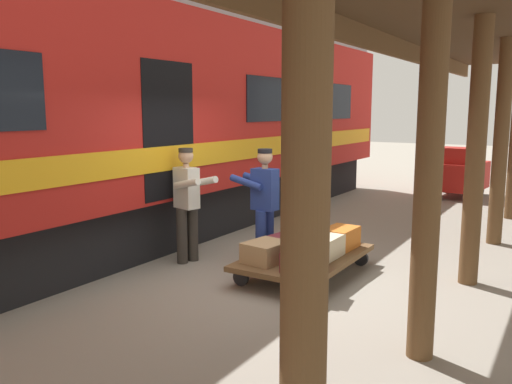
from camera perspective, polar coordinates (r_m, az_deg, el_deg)
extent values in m
plane|color=gray|center=(7.12, 1.97, -9.49)|extent=(60.00, 60.00, 0.00)
cylinder|color=brown|center=(9.60, 25.13, 4.81)|extent=(0.24, 0.24, 3.40)
cylinder|color=brown|center=(7.20, 22.84, 3.84)|extent=(0.24, 0.24, 3.40)
cylinder|color=brown|center=(4.82, 18.30, 1.90)|extent=(0.24, 0.24, 3.40)
cylinder|color=brown|center=(2.55, 5.37, -3.69)|extent=(0.24, 0.24, 3.40)
cube|color=brown|center=(6.52, 7.68, 17.67)|extent=(0.08, 17.81, 0.30)
cube|color=#B21E19|center=(8.85, -16.97, 9.20)|extent=(3.00, 17.42, 2.90)
cube|color=black|center=(9.03, -16.42, -2.93)|extent=(2.55, 16.55, 0.90)
cube|color=#99999E|center=(9.00, -17.44, 19.11)|extent=(2.76, 17.07, 0.20)
cube|color=gold|center=(7.81, -9.32, 3.68)|extent=(0.03, 17.07, 0.36)
cube|color=black|center=(13.02, 8.68, 9.73)|extent=(0.02, 1.92, 0.84)
cube|color=black|center=(10.28, 1.91, 10.06)|extent=(0.02, 1.92, 0.84)
cube|color=black|center=(7.83, -9.73, 6.61)|extent=(0.12, 1.10, 2.00)
cube|color=brown|center=(7.25, 5.33, -7.07)|extent=(1.26, 2.07, 0.07)
cylinder|color=black|center=(6.38, 6.05, -10.73)|extent=(0.22, 0.05, 0.22)
cylinder|color=black|center=(6.85, -1.65, -9.29)|extent=(0.22, 0.05, 0.22)
cylinder|color=black|center=(7.84, 11.35, -7.09)|extent=(0.22, 0.05, 0.22)
cylinder|color=black|center=(8.22, 4.74, -6.18)|extent=(0.22, 0.05, 0.22)
cube|color=maroon|center=(6.60, 5.34, -7.25)|extent=(0.51, 0.66, 0.25)
cube|color=#CC6B23|center=(7.60, 9.18, -4.97)|extent=(0.41, 0.59, 0.30)
cube|color=beige|center=(7.09, 7.40, -5.99)|extent=(0.37, 0.64, 0.29)
cube|color=tan|center=(6.86, 1.08, -6.54)|extent=(0.53, 0.60, 0.26)
cube|color=maroon|center=(7.34, 3.36, -5.66)|extent=(0.51, 0.69, 0.23)
cube|color=navy|center=(7.83, 5.34, -4.65)|extent=(0.46, 0.57, 0.25)
cube|color=brown|center=(7.80, 5.16, -3.05)|extent=(0.39, 0.41, 0.19)
cube|color=#1E666B|center=(6.52, 5.44, -5.50)|extent=(0.39, 0.42, 0.18)
cylinder|color=navy|center=(7.75, 1.36, -4.80)|extent=(0.16, 0.16, 0.82)
cylinder|color=navy|center=(7.59, 0.54, -5.09)|extent=(0.16, 0.16, 0.82)
cube|color=navy|center=(7.53, 0.97, 0.30)|extent=(0.37, 0.24, 0.60)
cylinder|color=tan|center=(7.49, 0.98, 2.80)|extent=(0.09, 0.09, 0.06)
sphere|color=tan|center=(7.48, 0.98, 3.87)|extent=(0.22, 0.22, 0.22)
cylinder|color=black|center=(7.47, 0.98, 4.50)|extent=(0.21, 0.21, 0.06)
cylinder|color=navy|center=(7.77, 0.27, 1.32)|extent=(0.53, 0.12, 0.21)
cylinder|color=navy|center=(7.51, -1.10, 1.05)|extent=(0.53, 0.12, 0.21)
cylinder|color=#332D28|center=(7.81, -8.07, -4.78)|extent=(0.16, 0.16, 0.82)
cylinder|color=#332D28|center=(7.93, -6.91, -4.55)|extent=(0.16, 0.16, 0.82)
cube|color=silver|center=(7.73, -7.59, 0.45)|extent=(0.40, 0.30, 0.60)
cylinder|color=tan|center=(7.69, -7.64, 2.88)|extent=(0.09, 0.09, 0.06)
sphere|color=tan|center=(7.68, -7.66, 3.92)|extent=(0.22, 0.22, 0.22)
cylinder|color=#332D28|center=(7.67, -7.68, 4.54)|extent=(0.21, 0.21, 0.06)
cylinder|color=silver|center=(7.45, -7.55, 0.91)|extent=(0.54, 0.22, 0.21)
cylinder|color=silver|center=(7.65, -5.65, 1.15)|extent=(0.54, 0.22, 0.21)
cube|color=#B21E19|center=(14.66, 21.33, 1.68)|extent=(1.26, 1.80, 0.70)
cube|color=#B21E19|center=(14.26, 21.19, 3.52)|extent=(0.96, 0.78, 0.50)
cylinder|color=black|center=(14.04, 22.61, -0.13)|extent=(0.12, 0.40, 0.40)
cylinder|color=black|center=(14.21, 19.03, 0.16)|extent=(0.12, 0.40, 0.40)
cylinder|color=black|center=(15.22, 23.33, 0.48)|extent=(0.12, 0.40, 0.40)
cylinder|color=black|center=(15.37, 20.02, 0.75)|extent=(0.12, 0.40, 0.40)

